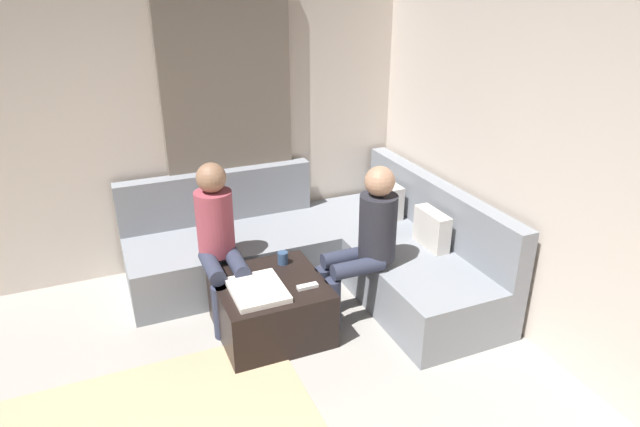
% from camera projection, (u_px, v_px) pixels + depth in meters
% --- Properties ---
extents(wall_left, '(0.12, 6.00, 2.70)m').
position_uv_depth(wall_left, '(62.00, 126.00, 4.29)').
color(wall_left, beige).
rests_on(wall_left, ground_plane).
extents(curtain_panel, '(0.06, 1.10, 2.50)m').
position_uv_depth(curtain_panel, '(229.00, 125.00, 4.72)').
color(curtain_panel, '#726659').
rests_on(curtain_panel, ground_plane).
extents(sectional_couch, '(2.10, 2.55, 0.87)m').
position_uv_depth(sectional_couch, '(326.00, 250.00, 4.68)').
color(sectional_couch, gray).
rests_on(sectional_couch, ground_plane).
extents(ottoman, '(0.76, 0.76, 0.42)m').
position_uv_depth(ottoman, '(271.00, 307.00, 4.02)').
color(ottoman, black).
rests_on(ottoman, ground_plane).
extents(folded_blanket, '(0.44, 0.36, 0.04)m').
position_uv_depth(folded_blanket, '(257.00, 290.00, 3.80)').
color(folded_blanket, white).
rests_on(folded_blanket, ottoman).
extents(coffee_mug, '(0.08, 0.08, 0.10)m').
position_uv_depth(coffee_mug, '(283.00, 258.00, 4.16)').
color(coffee_mug, '#334C72').
rests_on(coffee_mug, ottoman).
extents(game_remote, '(0.05, 0.15, 0.02)m').
position_uv_depth(game_remote, '(307.00, 286.00, 3.86)').
color(game_remote, white).
rests_on(game_remote, ottoman).
extents(person_on_couch_back, '(0.30, 0.60, 1.20)m').
position_uv_depth(person_on_couch_back, '(366.00, 238.00, 4.04)').
color(person_on_couch_back, '#2D3347').
rests_on(person_on_couch_back, ground_plane).
extents(person_on_couch_side, '(0.60, 0.30, 1.20)m').
position_uv_depth(person_on_couch_side, '(219.00, 237.00, 4.07)').
color(person_on_couch_side, '#2D3347').
rests_on(person_on_couch_side, ground_plane).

